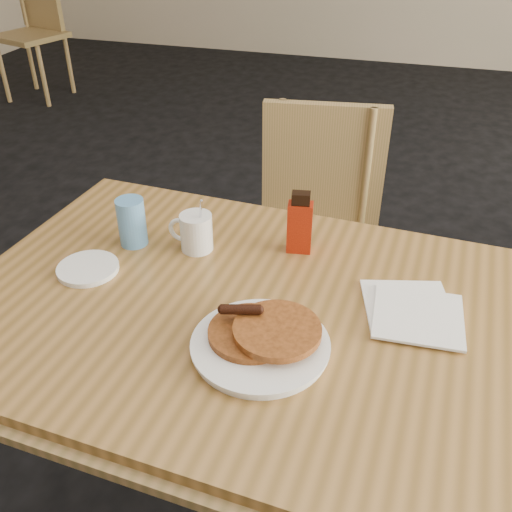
{
  "coord_description": "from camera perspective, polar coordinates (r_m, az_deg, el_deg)",
  "views": [
    {
      "loc": [
        0.24,
        -0.88,
        1.5
      ],
      "look_at": [
        -0.04,
        0.03,
        0.87
      ],
      "focal_mm": 40.0,
      "sensor_mm": 36.0,
      "label": 1
    }
  ],
  "objects": [
    {
      "name": "pancake_plate",
      "position": [
        1.09,
        0.54,
        -8.41
      ],
      "size": [
        0.27,
        0.27,
        0.07
      ],
      "rotation": [
        0.0,
        0.0,
        -0.16
      ],
      "color": "white",
      "rests_on": "main_table"
    },
    {
      "name": "napkin_stack",
      "position": [
        1.22,
        15.42,
        -5.33
      ],
      "size": [
        0.22,
        0.24,
        0.01
      ],
      "rotation": [
        0.0,
        0.0,
        0.26
      ],
      "color": "white",
      "rests_on": "main_table"
    },
    {
      "name": "chair_wall_extra",
      "position": [
        5.14,
        -21.27,
        21.29
      ],
      "size": [
        0.56,
        0.57,
        1.0
      ],
      "rotation": [
        0.0,
        0.0,
        -0.29
      ],
      "color": "#A47F4D",
      "rests_on": "floor"
    },
    {
      "name": "coffee_mug",
      "position": [
        1.37,
        -6.09,
        2.46
      ],
      "size": [
        0.11,
        0.08,
        0.14
      ],
      "rotation": [
        0.0,
        0.0,
        0.17
      ],
      "color": "white",
      "rests_on": "main_table"
    },
    {
      "name": "main_table",
      "position": [
        1.23,
        -0.31,
        -6.43
      ],
      "size": [
        1.35,
        0.96,
        0.75
      ],
      "rotation": [
        0.0,
        0.0,
        -0.06
      ],
      "color": "#9D6D38",
      "rests_on": "floor"
    },
    {
      "name": "blue_tumbler",
      "position": [
        1.41,
        -12.31,
        3.34
      ],
      "size": [
        0.07,
        0.07,
        0.12
      ],
      "primitive_type": "cylinder",
      "rotation": [
        0.0,
        0.0,
        -0.05
      ],
      "color": "#5997D2",
      "rests_on": "main_table"
    },
    {
      "name": "syrup_bottle",
      "position": [
        1.35,
        4.4,
        3.17
      ],
      "size": [
        0.06,
        0.05,
        0.15
      ],
      "rotation": [
        0.0,
        0.0,
        0.17
      ],
      "color": "maroon",
      "rests_on": "main_table"
    },
    {
      "name": "side_saucer",
      "position": [
        1.36,
        -16.46,
        -1.19
      ],
      "size": [
        0.18,
        0.18,
        0.01
      ],
      "primitive_type": "cylinder",
      "rotation": [
        0.0,
        0.0,
        0.34
      ],
      "color": "white",
      "rests_on": "main_table"
    },
    {
      "name": "chair_main_far",
      "position": [
        1.94,
        5.9,
        3.72
      ],
      "size": [
        0.46,
        0.47,
        0.91
      ],
      "rotation": [
        0.0,
        0.0,
        0.14
      ],
      "color": "#A47F4D",
      "rests_on": "floor"
    }
  ]
}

